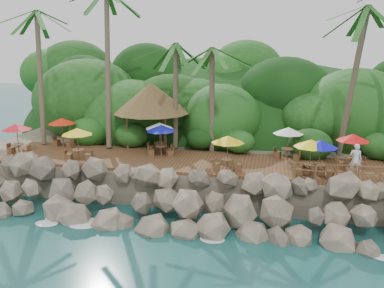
# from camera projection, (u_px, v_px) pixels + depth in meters

# --- Properties ---
(ground) EXTENTS (140.00, 140.00, 0.00)m
(ground) POSITION_uv_depth(u_px,v_px,m) (168.00, 235.00, 20.92)
(ground) COLOR #19514F
(ground) RESTS_ON ground
(land_base) EXTENTS (32.00, 25.20, 2.10)m
(land_base) POSITION_uv_depth(u_px,v_px,m) (215.00, 143.00, 35.85)
(land_base) COLOR gray
(land_base) RESTS_ON ground
(jungle_hill) EXTENTS (44.80, 28.00, 15.40)m
(jungle_hill) POSITION_uv_depth(u_px,v_px,m) (226.00, 136.00, 43.22)
(jungle_hill) COLOR #143811
(jungle_hill) RESTS_ON ground
(seawall) EXTENTS (29.00, 4.00, 2.30)m
(seawall) POSITION_uv_depth(u_px,v_px,m) (177.00, 200.00, 22.54)
(seawall) COLOR gray
(seawall) RESTS_ON ground
(terrace) EXTENTS (26.00, 5.00, 0.20)m
(terrace) POSITION_uv_depth(u_px,v_px,m) (192.00, 162.00, 26.08)
(terrace) COLOR brown
(terrace) RESTS_ON land_base
(jungle_foliage) EXTENTS (44.00, 16.00, 12.00)m
(jungle_foliage) POSITION_uv_depth(u_px,v_px,m) (213.00, 157.00, 35.15)
(jungle_foliage) COLOR #143811
(jungle_foliage) RESTS_ON ground
(foam_line) EXTENTS (25.20, 0.80, 0.06)m
(foam_line) POSITION_uv_depth(u_px,v_px,m) (169.00, 232.00, 21.20)
(foam_line) COLOR white
(foam_line) RESTS_ON ground
(palms) EXTENTS (30.43, 6.41, 12.50)m
(palms) POSITION_uv_depth(u_px,v_px,m) (207.00, 13.00, 26.26)
(palms) COLOR brown
(palms) RESTS_ON ground
(palapa) EXTENTS (5.56, 5.56, 4.60)m
(palapa) POSITION_uv_depth(u_px,v_px,m) (151.00, 98.00, 29.28)
(palapa) COLOR brown
(palapa) RESTS_ON ground
(dining_clusters) EXTENTS (23.44, 5.16, 2.12)m
(dining_clusters) POSITION_uv_depth(u_px,v_px,m) (190.00, 134.00, 25.50)
(dining_clusters) COLOR brown
(dining_clusters) RESTS_ON terrace
(railing) EXTENTS (8.30, 0.10, 1.00)m
(railing) POSITION_uv_depth(u_px,v_px,m) (369.00, 173.00, 21.63)
(railing) COLOR brown
(railing) RESTS_ON terrace
(waiter) EXTENTS (0.74, 0.55, 1.83)m
(waiter) POSITION_uv_depth(u_px,v_px,m) (356.00, 159.00, 23.04)
(waiter) COLOR silver
(waiter) RESTS_ON terrace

